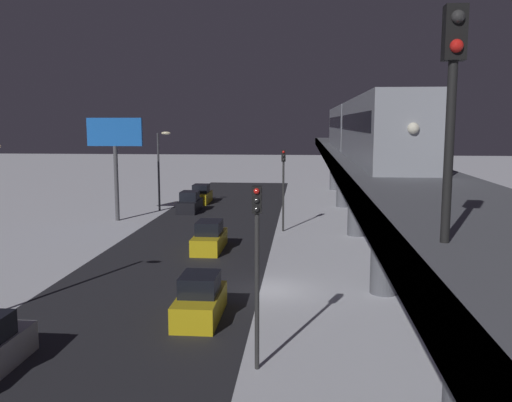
% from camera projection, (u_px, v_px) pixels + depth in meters
% --- Properties ---
extents(ground_plane, '(240.00, 240.00, 0.00)m').
position_uv_depth(ground_plane, '(268.00, 290.00, 28.29)').
color(ground_plane, white).
extents(avenue_asphalt, '(11.00, 101.41, 0.01)m').
position_uv_depth(avenue_asphalt, '(155.00, 287.00, 28.78)').
color(avenue_asphalt, '#28282D').
rests_on(avenue_asphalt, ground_plane).
extents(elevated_railway, '(5.00, 101.41, 6.41)m').
position_uv_depth(elevated_railway, '(385.00, 184.00, 27.03)').
color(elevated_railway, slate).
rests_on(elevated_railway, ground_plane).
extents(subway_train, '(2.94, 36.87, 3.40)m').
position_uv_depth(subway_train, '(362.00, 127.00, 38.89)').
color(subway_train, '#999EA8').
rests_on(subway_train, elevated_railway).
extents(rail_signal, '(0.36, 0.41, 4.00)m').
position_uv_depth(rail_signal, '(453.00, 83.00, 9.26)').
color(rail_signal, black).
rests_on(rail_signal, elevated_railway).
extents(sedan_yellow, '(1.80, 4.67, 1.97)m').
position_uv_depth(sedan_yellow, '(209.00, 238.00, 37.13)').
color(sedan_yellow, gold).
rests_on(sedan_yellow, ground_plane).
extents(sedan_yellow_2, '(1.80, 4.20, 1.97)m').
position_uv_depth(sedan_yellow_2, '(200.00, 300.00, 24.13)').
color(sedan_yellow_2, gold).
rests_on(sedan_yellow_2, ground_plane).
extents(sedan_yellow_3, '(1.80, 4.25, 1.97)m').
position_uv_depth(sedan_yellow_3, '(201.00, 195.00, 59.03)').
color(sedan_yellow_3, gold).
rests_on(sedan_yellow_3, ground_plane).
extents(sedan_black, '(1.80, 4.40, 1.97)m').
position_uv_depth(sedan_black, '(190.00, 203.00, 53.11)').
color(sedan_black, black).
rests_on(sedan_black, ground_plane).
extents(traffic_light_near, '(0.32, 0.44, 6.40)m').
position_uv_depth(traffic_light_near, '(257.00, 251.00, 18.64)').
color(traffic_light_near, '#2D2D2D').
rests_on(traffic_light_near, ground_plane).
extents(traffic_light_mid, '(0.32, 0.44, 6.40)m').
position_uv_depth(traffic_light_mid, '(283.00, 178.00, 43.05)').
color(traffic_light_mid, '#2D2D2D').
rests_on(traffic_light_mid, ground_plane).
extents(commercial_billboard, '(4.80, 0.36, 8.90)m').
position_uv_depth(commercial_billboard, '(115.00, 142.00, 47.47)').
color(commercial_billboard, '#4C4C51').
rests_on(commercial_billboard, ground_plane).
extents(street_lamp_far, '(1.35, 0.44, 7.65)m').
position_uv_depth(street_lamp_far, '(161.00, 161.00, 53.28)').
color(street_lamp_far, '#38383D').
rests_on(street_lamp_far, ground_plane).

